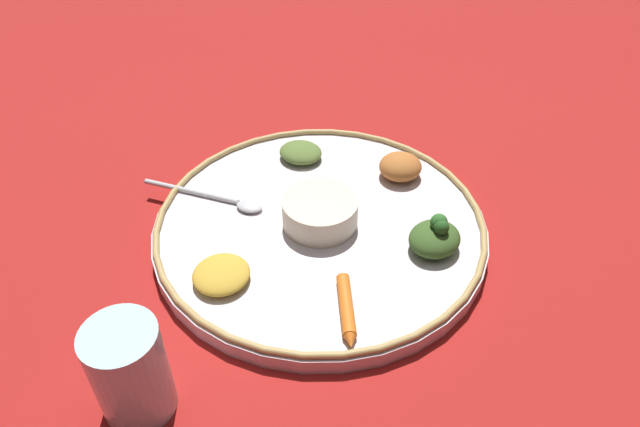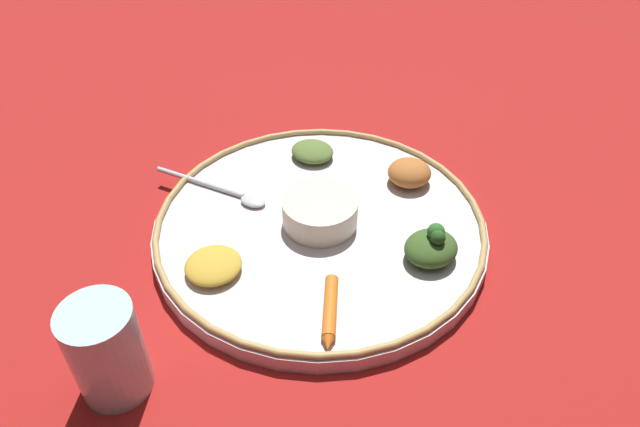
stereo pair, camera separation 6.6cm
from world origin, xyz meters
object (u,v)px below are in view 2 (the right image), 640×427
object	(u,v)px
spoon	(228,191)
center_bowl	(320,211)
greens_pile	(431,247)
carrot_near_spoon	(330,311)
drinking_glass	(109,356)

from	to	relation	value
spoon	center_bowl	bearing A→B (deg)	177.55
spoon	greens_pile	xyz separation A→B (m)	(-0.28, 0.01, 0.01)
center_bowl	carrot_near_spoon	xyz separation A→B (m)	(-0.07, 0.13, -0.01)
center_bowl	carrot_near_spoon	size ratio (longest dim) A/B	0.99
spoon	greens_pile	bearing A→B (deg)	177.60
center_bowl	greens_pile	distance (m)	0.14
center_bowl	carrot_near_spoon	distance (m)	0.15
center_bowl	drinking_glass	xyz separation A→B (m)	(0.10, 0.28, 0.01)
spoon	carrot_near_spoon	distance (m)	0.24
center_bowl	greens_pile	world-z (taller)	greens_pile
carrot_near_spoon	spoon	bearing A→B (deg)	-34.22
spoon	greens_pile	world-z (taller)	greens_pile
greens_pile	drinking_glass	xyz separation A→B (m)	(0.24, 0.27, 0.01)
spoon	carrot_near_spoon	world-z (taller)	carrot_near_spoon
spoon	drinking_glass	xyz separation A→B (m)	(-0.04, 0.28, 0.02)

